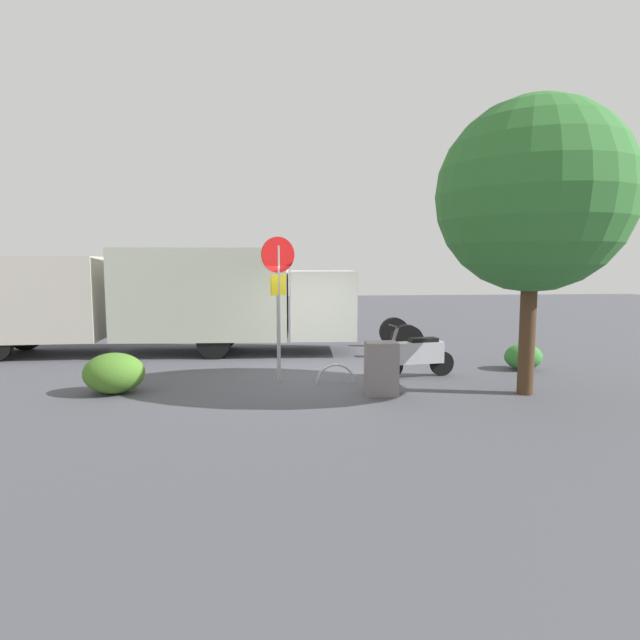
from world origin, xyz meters
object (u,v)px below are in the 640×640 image
object	(u,v)px
street_tree	(533,197)
stop_sign	(278,286)
motorcycle	(418,354)
bike_rack_hoop	(336,383)
utility_cabinet	(381,368)
box_truck_near	(237,296)

from	to	relation	value
street_tree	stop_sign	bearing A→B (deg)	-18.13
motorcycle	bike_rack_hoop	bearing A→B (deg)	3.76
motorcycle	bike_rack_hoop	size ratio (longest dim) A/B	2.12
street_tree	utility_cabinet	world-z (taller)	street_tree
box_truck_near	bike_rack_hoop	xyz separation A→B (m)	(-2.31, 4.09, -1.64)
box_truck_near	bike_rack_hoop	size ratio (longest dim) A/B	10.09
utility_cabinet	bike_rack_hoop	distance (m)	1.40
motorcycle	street_tree	bearing A→B (deg)	125.63
street_tree	bike_rack_hoop	xyz separation A→B (m)	(3.59, -1.28, -3.81)
box_truck_near	bike_rack_hoop	distance (m)	4.98
motorcycle	stop_sign	xyz separation A→B (m)	(3.14, 0.13, 1.56)
stop_sign	street_tree	size ratio (longest dim) A/B	0.55
stop_sign	street_tree	bearing A→B (deg)	161.87
box_truck_near	stop_sign	distance (m)	3.99
street_tree	utility_cabinet	size ratio (longest dim) A/B	5.44
box_truck_near	motorcycle	xyz separation A→B (m)	(-4.24, 3.67, -1.12)
bike_rack_hoop	motorcycle	bearing A→B (deg)	-167.72
utility_cabinet	bike_rack_hoop	bearing A→B (deg)	-54.45
utility_cabinet	stop_sign	bearing A→B (deg)	-34.49
stop_sign	bike_rack_hoop	xyz separation A→B (m)	(-1.20, 0.29, -2.08)
motorcycle	street_tree	size ratio (longest dim) A/B	0.32
box_truck_near	motorcycle	size ratio (longest dim) A/B	4.75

